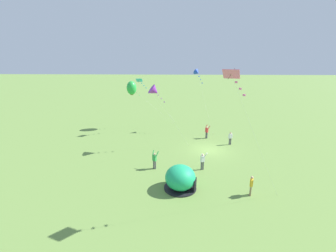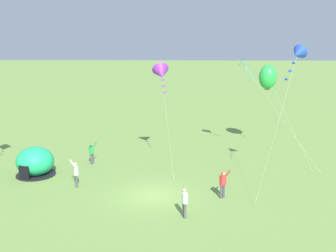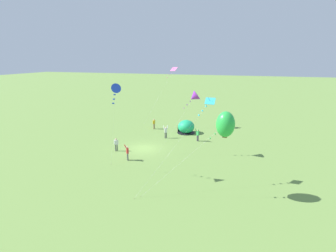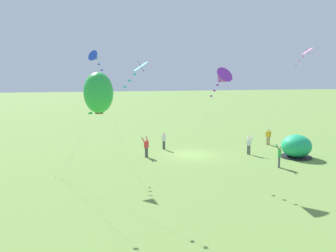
{
  "view_description": "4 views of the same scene",
  "coord_description": "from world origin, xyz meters",
  "px_view_note": "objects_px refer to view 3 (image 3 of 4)",
  "views": [
    {
      "loc": [
        -25.99,
        3.81,
        10.65
      ],
      "look_at": [
        -0.69,
        4.98,
        3.21
      ],
      "focal_mm": 24.0,
      "sensor_mm": 36.0,
      "label": 1
    },
    {
      "loc": [
        1.69,
        -23.32,
        9.84
      ],
      "look_at": [
        0.78,
        4.27,
        3.58
      ],
      "focal_mm": 42.0,
      "sensor_mm": 36.0,
      "label": 2
    },
    {
      "loc": [
        30.29,
        12.98,
        11.73
      ],
      "look_at": [
        0.99,
        3.65,
        3.63
      ],
      "focal_mm": 28.0,
      "sensor_mm": 36.0,
      "label": 3
    },
    {
      "loc": [
        10.4,
        28.55,
        7.21
      ],
      "look_at": [
        3.14,
        2.83,
        3.28
      ],
      "focal_mm": 35.0,
      "sensor_mm": 36.0,
      "label": 4
    }
  ],
  "objects_px": {
    "kite_purple": "(194,97)",
    "kite_pink": "(173,71)",
    "person_center_field": "(116,144)",
    "kite_green": "(225,124)",
    "person_arms_raised": "(127,152)",
    "person_far_back": "(166,132)",
    "kite_blue": "(115,89)",
    "kite_cyan": "(208,104)",
    "person_watching_sky": "(154,123)",
    "person_strolling": "(198,134)",
    "popup_tent": "(186,127)"
  },
  "relations": [
    {
      "from": "person_strolling",
      "to": "person_arms_raised",
      "type": "height_order",
      "value": "same"
    },
    {
      "from": "popup_tent",
      "to": "kite_purple",
      "type": "bearing_deg",
      "value": 18.67
    },
    {
      "from": "person_far_back",
      "to": "kite_blue",
      "type": "xyz_separation_m",
      "value": [
        14.03,
        -0.27,
        7.86
      ]
    },
    {
      "from": "kite_purple",
      "to": "kite_pink",
      "type": "bearing_deg",
      "value": -152.58
    },
    {
      "from": "person_center_field",
      "to": "kite_pink",
      "type": "bearing_deg",
      "value": 165.81
    },
    {
      "from": "person_arms_raised",
      "to": "kite_cyan",
      "type": "xyz_separation_m",
      "value": [
        2.51,
        9.54,
        6.6
      ]
    },
    {
      "from": "person_arms_raised",
      "to": "person_far_back",
      "type": "relative_size",
      "value": 1.0
    },
    {
      "from": "person_center_field",
      "to": "kite_blue",
      "type": "height_order",
      "value": "kite_blue"
    },
    {
      "from": "person_far_back",
      "to": "kite_pink",
      "type": "bearing_deg",
      "value": -172.22
    },
    {
      "from": "kite_green",
      "to": "kite_blue",
      "type": "distance_m",
      "value": 10.45
    },
    {
      "from": "popup_tent",
      "to": "person_watching_sky",
      "type": "height_order",
      "value": "popup_tent"
    },
    {
      "from": "person_strolling",
      "to": "kite_purple",
      "type": "relative_size",
      "value": 0.24
    },
    {
      "from": "person_arms_raised",
      "to": "kite_cyan",
      "type": "relative_size",
      "value": 0.23
    },
    {
      "from": "person_center_field",
      "to": "kite_green",
      "type": "height_order",
      "value": "kite_green"
    },
    {
      "from": "person_strolling",
      "to": "kite_cyan",
      "type": "height_order",
      "value": "kite_cyan"
    },
    {
      "from": "person_strolling",
      "to": "person_far_back",
      "type": "distance_m",
      "value": 4.83
    },
    {
      "from": "kite_blue",
      "to": "kite_cyan",
      "type": "height_order",
      "value": "kite_blue"
    },
    {
      "from": "kite_blue",
      "to": "kite_green",
      "type": "bearing_deg",
      "value": 87.15
    },
    {
      "from": "person_watching_sky",
      "to": "person_far_back",
      "type": "bearing_deg",
      "value": 38.89
    },
    {
      "from": "person_far_back",
      "to": "kite_blue",
      "type": "distance_m",
      "value": 16.08
    },
    {
      "from": "person_far_back",
      "to": "kite_green",
      "type": "xyz_separation_m",
      "value": [
        14.54,
        9.88,
        5.44
      ]
    },
    {
      "from": "person_strolling",
      "to": "person_center_field",
      "type": "bearing_deg",
      "value": -51.77
    },
    {
      "from": "person_strolling",
      "to": "kite_pink",
      "type": "bearing_deg",
      "value": -138.37
    },
    {
      "from": "kite_purple",
      "to": "kite_cyan",
      "type": "distance_m",
      "value": 7.19
    },
    {
      "from": "person_far_back",
      "to": "kite_cyan",
      "type": "relative_size",
      "value": 0.23
    },
    {
      "from": "kite_pink",
      "to": "person_arms_raised",
      "type": "bearing_deg",
      "value": -2.43
    },
    {
      "from": "person_watching_sky",
      "to": "kite_green",
      "type": "bearing_deg",
      "value": 35.34
    },
    {
      "from": "popup_tent",
      "to": "person_strolling",
      "type": "distance_m",
      "value": 4.41
    },
    {
      "from": "person_watching_sky",
      "to": "kite_green",
      "type": "relative_size",
      "value": 0.23
    },
    {
      "from": "person_center_field",
      "to": "kite_blue",
      "type": "distance_m",
      "value": 11.19
    },
    {
      "from": "kite_cyan",
      "to": "person_far_back",
      "type": "bearing_deg",
      "value": -146.65
    },
    {
      "from": "kite_blue",
      "to": "person_arms_raised",
      "type": "bearing_deg",
      "value": -163.69
    },
    {
      "from": "person_arms_raised",
      "to": "kite_purple",
      "type": "bearing_deg",
      "value": 121.18
    },
    {
      "from": "popup_tent",
      "to": "person_center_field",
      "type": "xyz_separation_m",
      "value": [
        10.78,
        -6.57,
        -0.03
      ]
    },
    {
      "from": "person_arms_raised",
      "to": "kite_green",
      "type": "xyz_separation_m",
      "value": [
        4.91,
        11.44,
        5.44
      ]
    },
    {
      "from": "popup_tent",
      "to": "kite_blue",
      "type": "distance_m",
      "value": 19.44
    },
    {
      "from": "kite_green",
      "to": "kite_pink",
      "type": "relative_size",
      "value": 0.74
    },
    {
      "from": "person_watching_sky",
      "to": "kite_pink",
      "type": "xyz_separation_m",
      "value": [
        -2.1,
        2.61,
        8.6
      ]
    },
    {
      "from": "kite_pink",
      "to": "person_watching_sky",
      "type": "bearing_deg",
      "value": -51.22
    },
    {
      "from": "popup_tent",
      "to": "kite_pink",
      "type": "bearing_deg",
      "value": -132.49
    },
    {
      "from": "person_watching_sky",
      "to": "kite_cyan",
      "type": "distance_m",
      "value": 21.13
    },
    {
      "from": "kite_green",
      "to": "person_far_back",
      "type": "bearing_deg",
      "value": -145.78
    },
    {
      "from": "person_center_field",
      "to": "kite_green",
      "type": "xyz_separation_m",
      "value": [
        7.32,
        14.21,
        5.48
      ]
    },
    {
      "from": "person_watching_sky",
      "to": "kite_blue",
      "type": "bearing_deg",
      "value": 9.94
    },
    {
      "from": "kite_cyan",
      "to": "kite_pink",
      "type": "xyz_separation_m",
      "value": [
        -18.56,
        -8.86,
        1.97
      ]
    },
    {
      "from": "person_strolling",
      "to": "person_watching_sky",
      "type": "height_order",
      "value": "person_strolling"
    },
    {
      "from": "person_arms_raised",
      "to": "kite_cyan",
      "type": "height_order",
      "value": "kite_cyan"
    },
    {
      "from": "person_strolling",
      "to": "person_far_back",
      "type": "bearing_deg",
      "value": -90.0
    },
    {
      "from": "person_far_back",
      "to": "kite_blue",
      "type": "height_order",
      "value": "kite_blue"
    },
    {
      "from": "kite_green",
      "to": "person_center_field",
      "type": "bearing_deg",
      "value": -117.25
    }
  ]
}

